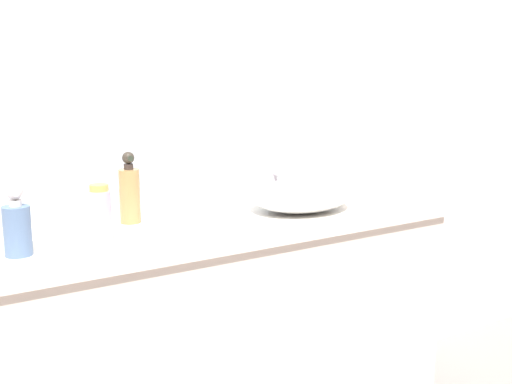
# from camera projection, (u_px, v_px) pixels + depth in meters

# --- Properties ---
(bathroom_wall_rear) EXTENTS (6.00, 0.06, 2.60)m
(bathroom_wall_rear) POSITION_uv_depth(u_px,v_px,m) (166.00, 96.00, 2.29)
(bathroom_wall_rear) COLOR silver
(bathroom_wall_rear) RESTS_ON ground
(vanity_counter) EXTENTS (1.77, 0.53, 0.90)m
(vanity_counter) POSITION_uv_depth(u_px,v_px,m) (211.00, 344.00, 2.21)
(vanity_counter) COLOR beige
(vanity_counter) RESTS_ON ground
(wall_mirror_panel) EXTENTS (1.62, 0.01, 1.27)m
(wall_mirror_panel) POSITION_uv_depth(u_px,v_px,m) (172.00, 30.00, 2.21)
(wall_mirror_panel) COLOR #B2BCC6
(wall_mirror_panel) RESTS_ON vanity_counter
(sink_basin) EXTENTS (0.38, 0.30, 0.11)m
(sink_basin) POSITION_uv_depth(u_px,v_px,m) (302.00, 195.00, 2.24)
(sink_basin) COLOR silver
(sink_basin) RESTS_ON vanity_counter
(faucet) EXTENTS (0.03, 0.13, 0.15)m
(faucet) POSITION_uv_depth(u_px,v_px,m) (275.00, 179.00, 2.38)
(faucet) COLOR silver
(faucet) RESTS_ON vanity_counter
(soap_dispenser) EXTENTS (0.07, 0.07, 0.24)m
(soap_dispenser) POSITION_uv_depth(u_px,v_px,m) (130.00, 193.00, 2.06)
(soap_dispenser) COLOR #A7804B
(soap_dispenser) RESTS_ON vanity_counter
(lotion_bottle) EXTENTS (0.06, 0.06, 0.18)m
(lotion_bottle) POSITION_uv_depth(u_px,v_px,m) (100.00, 215.00, 1.82)
(lotion_bottle) COLOR #C0ABC8
(lotion_bottle) RESTS_ON vanity_counter
(perfume_bottle) EXTENTS (0.07, 0.07, 0.20)m
(perfume_bottle) POSITION_uv_depth(u_px,v_px,m) (17.00, 226.00, 1.70)
(perfume_bottle) COLOR slate
(perfume_bottle) RESTS_ON vanity_counter
(tissue_box) EXTENTS (0.14, 0.14, 0.18)m
(tissue_box) POSITION_uv_depth(u_px,v_px,m) (203.00, 199.00, 2.08)
(tissue_box) COLOR silver
(tissue_box) RESTS_ON vanity_counter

